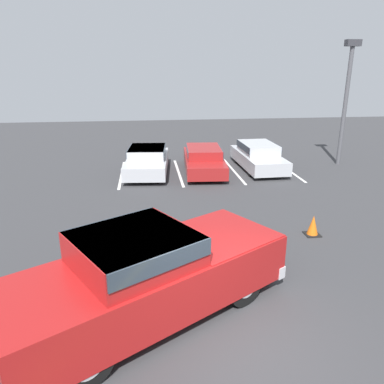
# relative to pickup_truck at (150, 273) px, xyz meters

# --- Properties ---
(ground_plane) EXTENTS (60.00, 60.00, 0.00)m
(ground_plane) POSITION_rel_pickup_truck_xyz_m (1.26, -0.96, -0.94)
(ground_plane) COLOR #38383A
(stall_stripe_a) EXTENTS (0.12, 4.72, 0.01)m
(stall_stripe_a) POSITION_rel_pickup_truck_xyz_m (-1.16, 10.63, -0.94)
(stall_stripe_a) COLOR white
(stall_stripe_a) RESTS_ON ground_plane
(stall_stripe_b) EXTENTS (0.12, 4.72, 0.01)m
(stall_stripe_b) POSITION_rel_pickup_truck_xyz_m (1.51, 10.63, -0.94)
(stall_stripe_b) COLOR white
(stall_stripe_b) RESTS_ON ground_plane
(stall_stripe_c) EXTENTS (0.12, 4.72, 0.01)m
(stall_stripe_c) POSITION_rel_pickup_truck_xyz_m (4.18, 10.63, -0.94)
(stall_stripe_c) COLOR white
(stall_stripe_c) RESTS_ON ground_plane
(stall_stripe_d) EXTENTS (0.12, 4.72, 0.01)m
(stall_stripe_d) POSITION_rel_pickup_truck_xyz_m (6.85, 10.63, -0.94)
(stall_stripe_d) COLOR white
(stall_stripe_d) RESTS_ON ground_plane
(pickup_truck) EXTENTS (6.06, 4.82, 1.86)m
(pickup_truck) POSITION_rel_pickup_truck_xyz_m (0.00, 0.00, 0.00)
(pickup_truck) COLOR #A51919
(pickup_truck) RESTS_ON ground_plane
(parked_sedan_a) EXTENTS (2.22, 4.43, 1.22)m
(parked_sedan_a) POSITION_rel_pickup_truck_xyz_m (0.06, 10.71, -0.28)
(parked_sedan_a) COLOR #B7BABF
(parked_sedan_a) RESTS_ON ground_plane
(parked_sedan_b) EXTENTS (2.06, 4.59, 1.17)m
(parked_sedan_b) POSITION_rel_pickup_truck_xyz_m (2.71, 10.63, -0.31)
(parked_sedan_b) COLOR maroon
(parked_sedan_b) RESTS_ON ground_plane
(parked_sedan_c) EXTENTS (1.82, 4.39, 1.25)m
(parked_sedan_c) POSITION_rel_pickup_truck_xyz_m (5.45, 10.89, -0.28)
(parked_sedan_c) COLOR #B7BABF
(parked_sedan_c) RESTS_ON ground_plane
(light_post) EXTENTS (0.70, 0.36, 5.98)m
(light_post) POSITION_rel_pickup_truck_xyz_m (9.83, 11.24, 2.64)
(light_post) COLOR #515156
(light_post) RESTS_ON ground_plane
(traffic_cone) EXTENTS (0.44, 0.44, 0.61)m
(traffic_cone) POSITION_rel_pickup_truck_xyz_m (4.86, 3.21, -0.66)
(traffic_cone) COLOR black
(traffic_cone) RESTS_ON ground_plane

